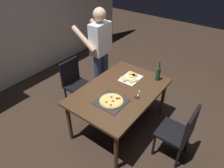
{
  "coord_description": "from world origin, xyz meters",
  "views": [
    {
      "loc": [
        -2.06,
        -1.4,
        2.61
      ],
      "look_at": [
        0.0,
        0.15,
        0.8
      ],
      "focal_mm": 32.76,
      "sensor_mm": 36.0,
      "label": 1
    }
  ],
  "objects": [
    {
      "name": "pizza_slices_on_towel",
      "position": [
        0.37,
        0.04,
        0.76
      ],
      "size": [
        0.36,
        0.29,
        0.03
      ],
      "color": "white",
      "rests_on": "dining_table"
    },
    {
      "name": "pepperoni_pizza_on_tray",
      "position": [
        -0.3,
        -0.07,
        0.77
      ],
      "size": [
        0.4,
        0.4,
        0.04
      ],
      "color": "#2D2D33",
      "rests_on": "dining_table"
    },
    {
      "name": "chair_near_camera",
      "position": [
        -0.0,
        -1.01,
        0.51
      ],
      "size": [
        0.42,
        0.42,
        0.9
      ],
      "color": "black",
      "rests_on": "ground_plane"
    },
    {
      "name": "wine_bottle",
      "position": [
        0.6,
        -0.32,
        0.87
      ],
      "size": [
        0.07,
        0.07,
        0.32
      ],
      "color": "#194723",
      "rests_on": "dining_table"
    },
    {
      "name": "chair_far_side",
      "position": [
        0.0,
        1.01,
        0.51
      ],
      "size": [
        0.42,
        0.42,
        0.9
      ],
      "color": "black",
      "rests_on": "ground_plane"
    },
    {
      "name": "person_serving_pizza",
      "position": [
        0.49,
        0.79,
        1.0
      ],
      "size": [
        0.55,
        0.54,
        1.75
      ],
      "color": "#38476B",
      "rests_on": "ground_plane"
    },
    {
      "name": "ground_plane",
      "position": [
        0.0,
        0.0,
        0.0
      ],
      "size": [
        12.0,
        12.0,
        0.0
      ],
      "primitive_type": "plane",
      "color": "#38281E"
    },
    {
      "name": "back_wall",
      "position": [
        0.0,
        2.6,
        1.4
      ],
      "size": [
        6.4,
        0.1,
        2.8
      ],
      "primitive_type": "cube",
      "color": "silver",
      "rests_on": "ground_plane"
    },
    {
      "name": "dining_table",
      "position": [
        0.0,
        0.0,
        0.68
      ],
      "size": [
        1.54,
        1.04,
        0.75
      ],
      "color": "#4C331E",
      "rests_on": "ground_plane"
    },
    {
      "name": "kitchen_scissors",
      "position": [
        0.03,
        -0.29,
        0.76
      ],
      "size": [
        0.2,
        0.11,
        0.01
      ],
      "color": "silver",
      "rests_on": "dining_table"
    }
  ]
}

